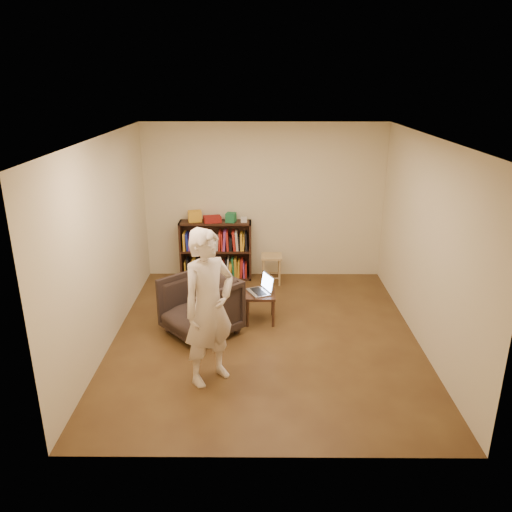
{
  "coord_description": "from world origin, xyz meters",
  "views": [
    {
      "loc": [
        -0.08,
        -5.9,
        3.26
      ],
      "look_at": [
        -0.12,
        0.35,
        1.02
      ],
      "focal_mm": 35.0,
      "sensor_mm": 36.0,
      "label": 1
    }
  ],
  "objects_px": {
    "stool": "(271,261)",
    "person": "(209,308)",
    "bookshelf": "(216,253)",
    "laptop": "(262,288)",
    "side_table": "(260,298)",
    "armchair": "(201,306)"
  },
  "relations": [
    {
      "from": "armchair",
      "to": "side_table",
      "type": "relative_size",
      "value": 2.07
    },
    {
      "from": "bookshelf",
      "to": "laptop",
      "type": "bearing_deg",
      "value": -63.93
    },
    {
      "from": "stool",
      "to": "side_table",
      "type": "bearing_deg",
      "value": -97.69
    },
    {
      "from": "side_table",
      "to": "armchair",
      "type": "bearing_deg",
      "value": -155.13
    },
    {
      "from": "stool",
      "to": "person",
      "type": "bearing_deg",
      "value": -104.86
    },
    {
      "from": "bookshelf",
      "to": "armchair",
      "type": "distance_m",
      "value": 2.0
    },
    {
      "from": "bookshelf",
      "to": "stool",
      "type": "relative_size",
      "value": 2.47
    },
    {
      "from": "bookshelf",
      "to": "armchair",
      "type": "height_order",
      "value": "bookshelf"
    },
    {
      "from": "armchair",
      "to": "laptop",
      "type": "xyz_separation_m",
      "value": [
        0.82,
        0.42,
        0.09
      ]
    },
    {
      "from": "stool",
      "to": "side_table",
      "type": "relative_size",
      "value": 1.16
    },
    {
      "from": "laptop",
      "to": "person",
      "type": "bearing_deg",
      "value": -46.37
    },
    {
      "from": "side_table",
      "to": "laptop",
      "type": "height_order",
      "value": "laptop"
    },
    {
      "from": "armchair",
      "to": "person",
      "type": "distance_m",
      "value": 1.21
    },
    {
      "from": "bookshelf",
      "to": "stool",
      "type": "xyz_separation_m",
      "value": [
        0.94,
        -0.24,
        -0.05
      ]
    },
    {
      "from": "bookshelf",
      "to": "armchair",
      "type": "xyz_separation_m",
      "value": [
        -0.04,
        -2.0,
        -0.04
      ]
    },
    {
      "from": "stool",
      "to": "person",
      "type": "distance_m",
      "value": 2.98
    },
    {
      "from": "bookshelf",
      "to": "stool",
      "type": "height_order",
      "value": "bookshelf"
    },
    {
      "from": "bookshelf",
      "to": "laptop",
      "type": "distance_m",
      "value": 1.76
    },
    {
      "from": "side_table",
      "to": "person",
      "type": "height_order",
      "value": "person"
    },
    {
      "from": "stool",
      "to": "side_table",
      "type": "height_order",
      "value": "stool"
    },
    {
      "from": "stool",
      "to": "person",
      "type": "height_order",
      "value": "person"
    },
    {
      "from": "bookshelf",
      "to": "laptop",
      "type": "xyz_separation_m",
      "value": [
        0.77,
        -1.58,
        0.04
      ]
    }
  ]
}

